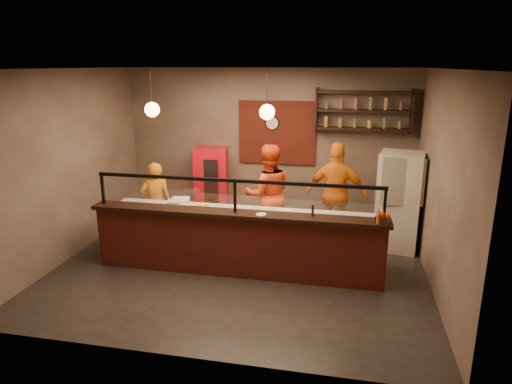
% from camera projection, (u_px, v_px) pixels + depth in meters
% --- Properties ---
extents(floor, '(6.00, 6.00, 0.00)m').
position_uv_depth(floor, '(240.00, 267.00, 7.61)').
color(floor, black).
rests_on(floor, ground).
extents(ceiling, '(6.00, 6.00, 0.00)m').
position_uv_depth(ceiling, '(238.00, 69.00, 6.75)').
color(ceiling, '#342D28').
rests_on(ceiling, wall_back).
extents(wall_back, '(6.00, 0.00, 6.00)m').
position_uv_depth(wall_back, '(268.00, 147.00, 9.54)').
color(wall_back, '#7C6D5B').
rests_on(wall_back, floor).
extents(wall_left, '(0.00, 5.00, 5.00)m').
position_uv_depth(wall_left, '(68.00, 165.00, 7.77)').
color(wall_left, '#7C6D5B').
rests_on(wall_left, floor).
extents(wall_right, '(0.00, 5.00, 5.00)m').
position_uv_depth(wall_right, '(441.00, 183.00, 6.60)').
color(wall_right, '#7C6D5B').
rests_on(wall_right, floor).
extents(wall_front, '(6.00, 0.00, 6.00)m').
position_uv_depth(wall_front, '(184.00, 227.00, 4.82)').
color(wall_front, '#7C6D5B').
rests_on(wall_front, floor).
extents(brick_patch, '(1.60, 0.04, 1.30)m').
position_uv_depth(brick_patch, '(277.00, 133.00, 9.39)').
color(brick_patch, maroon).
rests_on(brick_patch, wall_back).
extents(service_counter, '(4.60, 0.25, 1.00)m').
position_uv_depth(service_counter, '(236.00, 246.00, 7.20)').
color(service_counter, maroon).
rests_on(service_counter, floor).
extents(counter_ledge, '(4.70, 0.37, 0.06)m').
position_uv_depth(counter_ledge, '(235.00, 214.00, 7.05)').
color(counter_ledge, black).
rests_on(counter_ledge, service_counter).
extents(worktop_cabinet, '(4.60, 0.75, 0.85)m').
position_uv_depth(worktop_cabinet, '(243.00, 239.00, 7.69)').
color(worktop_cabinet, gray).
rests_on(worktop_cabinet, floor).
extents(worktop, '(4.60, 0.75, 0.05)m').
position_uv_depth(worktop, '(243.00, 213.00, 7.57)').
color(worktop, beige).
rests_on(worktop, worktop_cabinet).
extents(sneeze_guard, '(4.50, 0.05, 0.52)m').
position_uv_depth(sneeze_guard, '(235.00, 193.00, 6.96)').
color(sneeze_guard, white).
rests_on(sneeze_guard, counter_ledge).
extents(wall_shelving, '(1.84, 0.28, 0.85)m').
position_uv_depth(wall_shelving, '(363.00, 111.00, 8.78)').
color(wall_shelving, black).
rests_on(wall_shelving, wall_back).
extents(wall_clock, '(0.30, 0.04, 0.30)m').
position_uv_depth(wall_clock, '(272.00, 123.00, 9.35)').
color(wall_clock, black).
rests_on(wall_clock, wall_back).
extents(pendant_left, '(0.24, 0.24, 0.77)m').
position_uv_depth(pendant_left, '(152.00, 110.00, 7.40)').
color(pendant_left, black).
rests_on(pendant_left, ceiling).
extents(pendant_right, '(0.24, 0.24, 0.77)m').
position_uv_depth(pendant_right, '(267.00, 112.00, 7.03)').
color(pendant_right, black).
rests_on(pendant_right, ceiling).
extents(cook_left, '(0.66, 0.56, 1.53)m').
position_uv_depth(cook_left, '(156.00, 202.00, 8.53)').
color(cook_left, orange).
rests_on(cook_left, floor).
extents(cook_mid, '(1.10, 0.98, 1.88)m').
position_uv_depth(cook_mid, '(268.00, 195.00, 8.42)').
color(cook_mid, '#DE4014').
rests_on(cook_mid, floor).
extents(cook_right, '(1.16, 0.57, 1.91)m').
position_uv_depth(cook_right, '(337.00, 194.00, 8.42)').
color(cook_right, orange).
rests_on(cook_right, floor).
extents(fridge, '(0.86, 0.82, 1.78)m').
position_uv_depth(fridge, '(399.00, 201.00, 8.18)').
color(fridge, beige).
rests_on(fridge, floor).
extents(red_cooler, '(0.78, 0.74, 1.58)m').
position_uv_depth(red_cooler, '(212.00, 185.00, 9.65)').
color(red_cooler, red).
rests_on(red_cooler, floor).
extents(pizza_dough, '(0.59, 0.59, 0.01)m').
position_uv_depth(pizza_dough, '(283.00, 214.00, 7.45)').
color(pizza_dough, silver).
rests_on(pizza_dough, worktop).
extents(prep_tub_a, '(0.35, 0.30, 0.15)m').
position_uv_depth(prep_tub_a, '(176.00, 205.00, 7.69)').
color(prep_tub_a, silver).
rests_on(prep_tub_a, worktop).
extents(prep_tub_b, '(0.33, 0.29, 0.15)m').
position_uv_depth(prep_tub_b, '(180.00, 202.00, 7.84)').
color(prep_tub_b, white).
rests_on(prep_tub_b, worktop).
extents(prep_tub_c, '(0.32, 0.28, 0.13)m').
position_uv_depth(prep_tub_c, '(184.00, 210.00, 7.46)').
color(prep_tub_c, silver).
rests_on(prep_tub_c, worktop).
extents(rolling_pin, '(0.38, 0.22, 0.07)m').
position_uv_depth(rolling_pin, '(197.00, 205.00, 7.80)').
color(rolling_pin, yellow).
rests_on(rolling_pin, worktop).
extents(condiment_caddy, '(0.22, 0.20, 0.10)m').
position_uv_depth(condiment_caddy, '(383.00, 219.00, 6.56)').
color(condiment_caddy, black).
rests_on(condiment_caddy, counter_ledge).
extents(pepper_mill, '(0.05, 0.05, 0.18)m').
position_uv_depth(pepper_mill, '(313.00, 211.00, 6.83)').
color(pepper_mill, black).
rests_on(pepper_mill, counter_ledge).
extents(small_plate, '(0.20, 0.20, 0.01)m').
position_uv_depth(small_plate, '(261.00, 214.00, 6.92)').
color(small_plate, silver).
rests_on(small_plate, counter_ledge).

